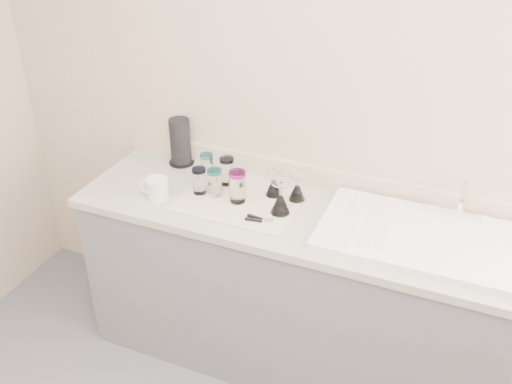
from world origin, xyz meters
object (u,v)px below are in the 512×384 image
at_px(tumbler_teal, 207,166).
at_px(goblet_front_right, 280,202).
at_px(tumbler_cyan, 227,171).
at_px(sink_unit, 418,236).
at_px(tumbler_blue, 215,182).
at_px(goblet_back_left, 274,186).
at_px(tumbler_magenta, 199,180).
at_px(white_mug, 157,188).
at_px(can_opener, 260,220).
at_px(paper_towel_roll, 180,142).
at_px(goblet_back_right, 297,191).
at_px(tumbler_lavender, 237,186).

height_order(tumbler_teal, goblet_front_right, goblet_front_right).
distance_m(tumbler_teal, tumbler_cyan, 0.12).
xyz_separation_m(sink_unit, tumbler_teal, (-1.06, 0.13, 0.05)).
height_order(tumbler_blue, goblet_back_left, goblet_back_left).
height_order(tumbler_teal, tumbler_blue, tumbler_blue).
distance_m(tumbler_magenta, tumbler_blue, 0.08).
bearing_deg(sink_unit, tumbler_blue, -179.48).
xyz_separation_m(sink_unit, white_mug, (-1.20, -0.12, 0.03)).
distance_m(tumbler_blue, can_opener, 0.32).
bearing_deg(sink_unit, can_opener, -168.37).
distance_m(goblet_front_right, paper_towel_roll, 0.71).
relative_size(tumbler_cyan, white_mug, 0.96).
height_order(goblet_back_left, can_opener, goblet_back_left).
height_order(tumbler_teal, can_opener, tumbler_teal).
bearing_deg(sink_unit, white_mug, -174.06).
distance_m(goblet_back_right, goblet_front_right, 0.14).
distance_m(tumbler_lavender, white_mug, 0.39).
relative_size(goblet_back_right, white_mug, 0.95).
bearing_deg(goblet_front_right, tumbler_magenta, 177.87).
bearing_deg(tumbler_teal, goblet_back_left, -4.43).
relative_size(sink_unit, tumbler_lavender, 5.27).
xyz_separation_m(tumbler_magenta, tumbler_blue, (0.08, 0.01, 0.00)).
xyz_separation_m(tumbler_lavender, white_mug, (-0.37, -0.11, -0.04)).
relative_size(goblet_back_left, white_mug, 0.96).
bearing_deg(tumbler_teal, tumbler_magenta, -76.66).
height_order(sink_unit, tumbler_magenta, sink_unit).
distance_m(tumbler_teal, tumbler_magenta, 0.15).
bearing_deg(can_opener, white_mug, 178.65).
distance_m(tumbler_lavender, goblet_back_left, 0.18).
bearing_deg(white_mug, can_opener, -1.35).
distance_m(tumbler_blue, goblet_back_right, 0.39).
bearing_deg(paper_towel_roll, tumbler_teal, -25.81).
bearing_deg(goblet_back_left, goblet_back_right, 1.57).
bearing_deg(tumbler_blue, tumbler_cyan, 86.71).
bearing_deg(paper_towel_roll, goblet_back_left, -12.50).
relative_size(sink_unit, tumbler_magenta, 6.23).
bearing_deg(can_opener, tumbler_teal, 146.06).
relative_size(tumbler_blue, paper_towel_roll, 0.54).
height_order(goblet_back_right, can_opener, goblet_back_right).
bearing_deg(tumbler_lavender, tumbler_magenta, 179.94).
distance_m(goblet_back_right, can_opener, 0.26).
height_order(tumbler_lavender, can_opener, tumbler_lavender).
height_order(tumbler_cyan, tumbler_blue, tumbler_cyan).
height_order(tumbler_magenta, goblet_front_right, goblet_front_right).
distance_m(tumbler_cyan, white_mug, 0.35).
height_order(tumbler_blue, goblet_back_right, goblet_back_right).
distance_m(sink_unit, paper_towel_roll, 1.29).
bearing_deg(tumbler_teal, goblet_back_right, -3.00).
relative_size(tumbler_blue, goblet_front_right, 0.83).
relative_size(tumbler_teal, tumbler_magenta, 0.98).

